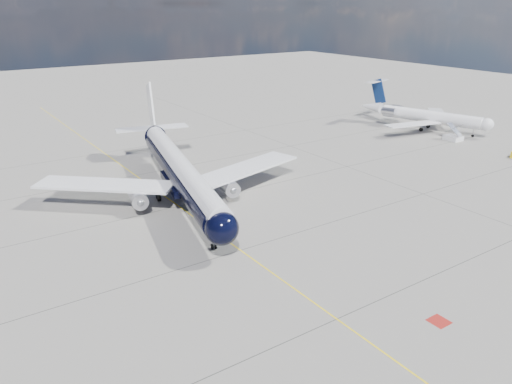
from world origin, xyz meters
TOP-DOWN VIEW (x-y plane):
  - ground at (0.00, 30.00)m, footprint 320.00×320.00m
  - taxiway_centerline at (0.00, 25.00)m, footprint 0.16×160.00m
  - red_marking at (6.80, -10.00)m, footprint 1.60×1.60m
  - main_airliner at (1.58, 27.77)m, footprint 35.91×44.37m
  - regional_jet at (60.87, 35.23)m, footprint 23.76×27.86m
  - boarding_stair at (58.60, 25.69)m, footprint 2.48×3.09m

SIDE VIEW (x-z plane):
  - ground at x=0.00m, z-range 0.00..0.00m
  - taxiway_centerline at x=0.00m, z-range 0.00..0.01m
  - red_marking at x=6.80m, z-range 0.00..0.01m
  - boarding_stair at x=58.60m, z-range -1.06..2.31m
  - regional_jet at x=60.87m, z-range -1.77..7.83m
  - main_airliner at x=1.58m, z-range -2.46..10.51m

